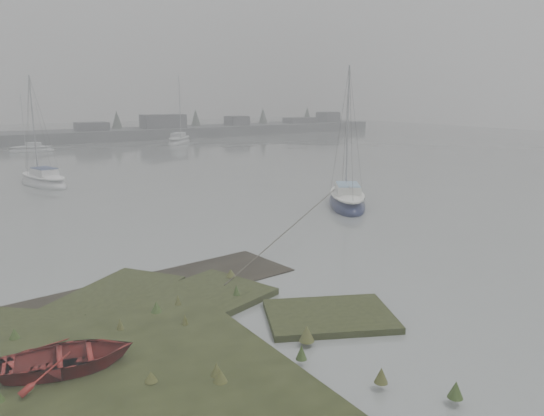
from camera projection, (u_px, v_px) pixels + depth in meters
The scene contains 7 objects.
ground at pixel (67, 178), 39.72m from camera, with size 160.00×160.00×0.00m, color slate.
far_shoreline at pixel (204, 130), 79.97m from camera, with size 60.00×8.00×4.15m.
sailboat_main at pixel (347, 201), 30.01m from camera, with size 5.01×6.01×8.41m.
sailboat_white at pixel (44, 182), 36.67m from camera, with size 3.27×5.99×8.04m.
sailboat_far_b at pixel (179, 141), 66.97m from camera, with size 5.75×6.29×9.08m.
sailboat_far_c at pixel (32, 150), 57.67m from camera, with size 4.86×2.59×6.53m.
dinghy at pixel (68, 357), 11.77m from camera, with size 2.03×2.85×0.59m, color maroon.
Camera 1 is at (-8.47, -11.34, 6.25)m, focal length 35.00 mm.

